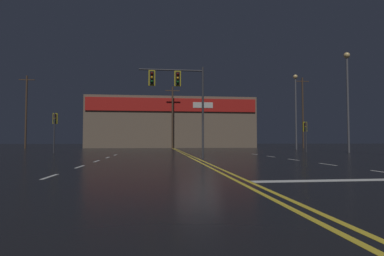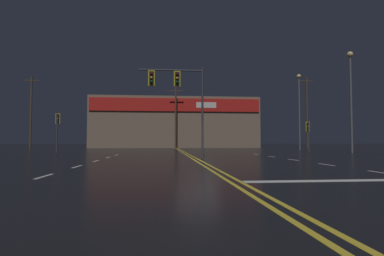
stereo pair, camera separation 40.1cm
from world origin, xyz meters
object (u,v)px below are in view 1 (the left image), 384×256
traffic_signal_corner_northeast (305,130)px  streetlight_near_left (347,89)px  streetlight_median_approach (296,102)px  traffic_signal_median (178,88)px  traffic_signal_corner_northwest (55,124)px

traffic_signal_corner_northeast → streetlight_near_left: (3.10, -2.32, 3.87)m
traffic_signal_corner_northeast → streetlight_median_approach: (2.91, 8.06, 3.96)m
traffic_signal_median → streetlight_near_left: (16.72, 7.47, 1.62)m
streetlight_median_approach → traffic_signal_corner_northwest: bearing=-163.8°
traffic_signal_median → streetlight_median_approach: (16.53, 17.86, 1.70)m
traffic_signal_corner_northwest → streetlight_near_left: (27.45, -2.45, 3.40)m
traffic_signal_corner_northwest → streetlight_median_approach: bearing=16.2°
traffic_signal_corner_northwest → streetlight_near_left: size_ratio=0.38×
traffic_signal_corner_northeast → traffic_signal_corner_northwest: (-24.35, 0.13, 0.48)m
streetlight_near_left → streetlight_median_approach: (-0.19, 10.38, 0.09)m
traffic_signal_corner_northeast → streetlight_median_approach: bearing=70.1°
traffic_signal_corner_northwest → traffic_signal_median: bearing=-42.8°
traffic_signal_median → traffic_signal_corner_northeast: (13.62, 9.79, -2.26)m
traffic_signal_median → streetlight_median_approach: bearing=47.2°
traffic_signal_corner_northwest → streetlight_median_approach: 28.60m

